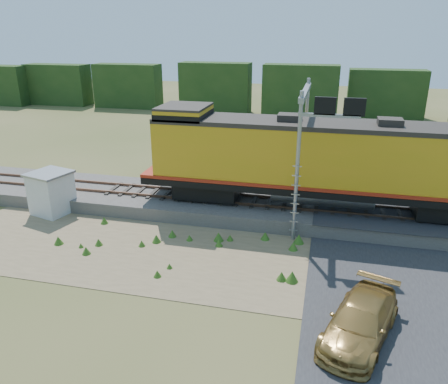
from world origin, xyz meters
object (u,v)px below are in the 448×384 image
(signal_gantry, at_px, (310,124))
(car, at_px, (360,321))
(locomotive, at_px, (319,160))
(shed, at_px, (52,193))

(signal_gantry, xyz_separation_m, car, (2.57, -9.35, -5.01))
(locomotive, height_order, shed, locomotive)
(locomotive, bearing_deg, shed, -170.26)
(signal_gantry, bearing_deg, locomotive, 48.64)
(signal_gantry, relative_size, car, 1.61)
(signal_gantry, bearing_deg, car, -74.64)
(locomotive, distance_m, shed, 15.60)
(shed, relative_size, car, 0.55)
(shed, height_order, car, shed)
(car, bearing_deg, locomotive, 120.13)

